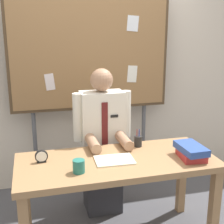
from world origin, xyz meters
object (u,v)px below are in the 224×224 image
(desk, at_px, (117,171))
(coffee_mug, at_px, (79,166))
(person, at_px, (102,147))
(desk_clock, at_px, (41,157))
(bulletin_board, at_px, (91,53))
(open_notebook, at_px, (114,160))
(book_stack, at_px, (191,151))
(pen_holder, at_px, (138,141))

(desk, relative_size, coffee_mug, 16.37)
(person, relative_size, desk_clock, 14.11)
(person, distance_m, bulletin_board, 0.99)
(desk_clock, height_order, coffee_mug, desk_clock)
(bulletin_board, bearing_deg, open_notebook, -91.54)
(person, height_order, open_notebook, person)
(person, distance_m, desk_clock, 0.73)
(desk_clock, bearing_deg, person, 35.56)
(bulletin_board, distance_m, desk_clock, 1.30)
(open_notebook, height_order, desk_clock, desk_clock)
(desk, xyz_separation_m, open_notebook, (-0.03, -0.02, 0.11))
(book_stack, distance_m, open_notebook, 0.62)
(book_stack, relative_size, coffee_mug, 3.08)
(book_stack, xyz_separation_m, coffee_mug, (-0.91, -0.03, -0.01))
(coffee_mug, bearing_deg, person, 63.72)
(book_stack, bearing_deg, bulletin_board, 116.84)
(coffee_mug, xyz_separation_m, pen_holder, (0.59, 0.38, 0.00))
(desk, distance_m, pen_holder, 0.37)
(open_notebook, bearing_deg, bulletin_board, 88.46)
(desk, xyz_separation_m, bulletin_board, (0.00, 1.02, 0.86))
(person, xyz_separation_m, coffee_mug, (-0.33, -0.67, 0.14))
(desk, height_order, open_notebook, open_notebook)
(bulletin_board, bearing_deg, pen_holder, -72.14)
(desk, bearing_deg, open_notebook, -144.20)
(open_notebook, xyz_separation_m, desk_clock, (-0.55, 0.12, 0.04))
(desk, bearing_deg, coffee_mug, -155.44)
(book_stack, height_order, desk_clock, book_stack)
(bulletin_board, relative_size, desk_clock, 21.38)
(desk, bearing_deg, book_stack, -12.16)
(desk, distance_m, desk_clock, 0.61)
(desk, distance_m, bulletin_board, 1.33)
(desk, distance_m, person, 0.52)
(coffee_mug, bearing_deg, desk, 24.56)
(desk, distance_m, open_notebook, 0.11)
(open_notebook, relative_size, pen_holder, 1.89)
(pen_holder, bearing_deg, person, 131.47)
(bulletin_board, xyz_separation_m, open_notebook, (-0.03, -1.04, -0.75))
(open_notebook, bearing_deg, book_stack, -9.80)
(bulletin_board, relative_size, open_notebook, 7.07)
(person, relative_size, open_notebook, 4.66)
(desk, height_order, coffee_mug, coffee_mug)
(open_notebook, bearing_deg, desk, 35.80)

